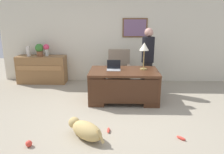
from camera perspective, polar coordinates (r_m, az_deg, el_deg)
name	(u,v)px	position (r m, az deg, el deg)	size (l,w,h in m)	color
ground_plane	(113,116)	(4.56, 0.34, -10.16)	(12.00, 12.00, 0.00)	#9E937F
back_wall	(116,37)	(6.72, 0.98, 10.38)	(7.00, 0.16, 2.70)	beige
desk	(124,85)	(5.20, 3.06, -2.04)	(1.60, 0.96, 0.75)	#4C2B19
credenza	(42,69)	(6.93, -17.78, 1.91)	(1.43, 0.50, 0.82)	olive
armchair	(119,71)	(6.09, 1.82, 1.47)	(0.60, 0.59, 1.08)	gray
person_standing	(148,60)	(5.79, 9.27, 4.45)	(0.32, 0.32, 1.69)	#262323
dog_lying	(85,130)	(3.78, -7.00, -13.50)	(0.69, 0.64, 0.30)	tan
laptop	(114,67)	(5.17, 0.45, 2.51)	(0.32, 0.22, 0.22)	#B2B5BA
desk_lamp	(144,48)	(5.17, 8.39, 7.43)	(0.22, 0.22, 0.64)	#9E8447
vase_with_flowers	(46,49)	(6.76, -16.75, 7.10)	(0.17, 0.17, 0.35)	#B7BAAD
vase_empty	(28,51)	(6.96, -20.99, 6.31)	(0.11, 0.11, 0.28)	silver
potted_plant	(39,49)	(6.83, -18.40, 6.87)	(0.24, 0.24, 0.36)	brown
dog_toy_ball	(29,144)	(3.83, -20.87, -15.92)	(0.10, 0.10, 0.10)	#E53F33
dog_toy_bone	(181,138)	(3.95, 17.56, -14.94)	(0.17, 0.05, 0.05)	#E53F33
dog_toy_plush	(108,130)	(4.00, -0.92, -13.69)	(0.17, 0.05, 0.05)	#E53F33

